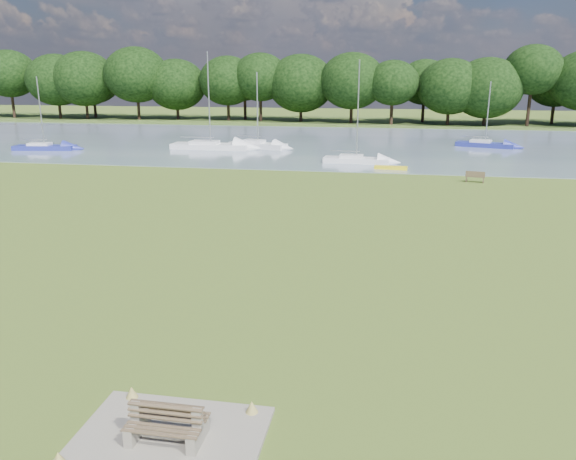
% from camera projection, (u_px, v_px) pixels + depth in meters
% --- Properties ---
extents(ground, '(220.00, 220.00, 0.00)m').
position_uv_depth(ground, '(283.00, 252.00, 25.74)').
color(ground, olive).
extents(river, '(220.00, 40.00, 0.10)m').
position_uv_depth(river, '(348.00, 144.00, 65.58)').
color(river, slate).
rests_on(river, ground).
extents(far_bank, '(220.00, 20.00, 0.40)m').
position_uv_depth(far_bank, '(361.00, 122.00, 94.03)').
color(far_bank, '#4C6626').
rests_on(far_bank, ground).
extents(concrete_pad, '(4.20, 3.20, 0.10)m').
position_uv_depth(concrete_pad, '(168.00, 440.00, 12.45)').
color(concrete_pad, gray).
rests_on(concrete_pad, ground).
extents(bench_pair, '(1.71, 1.02, 0.92)m').
position_uv_depth(bench_pair, '(167.00, 424.00, 12.34)').
color(bench_pair, gray).
rests_on(bench_pair, concrete_pad).
extents(riverbank_bench, '(1.46, 0.72, 0.86)m').
position_uv_depth(riverbank_bench, '(475.00, 177.00, 42.03)').
color(riverbank_bench, brown).
rests_on(riverbank_bench, ground).
extents(kayak, '(2.82, 0.93, 0.28)m').
position_uv_depth(kayak, '(391.00, 168.00, 47.64)').
color(kayak, yellow).
rests_on(kayak, river).
extents(tree_line, '(138.81, 10.04, 12.15)m').
position_uv_depth(tree_line, '(347.00, 78.00, 88.68)').
color(tree_line, black).
rests_on(tree_line, far_bank).
extents(sailboat_0, '(6.37, 3.57, 7.05)m').
position_uv_depth(sailboat_0, '(484.00, 143.00, 61.95)').
color(sailboat_0, navy).
rests_on(sailboat_0, river).
extents(sailboat_2, '(6.03, 2.02, 9.03)m').
position_uv_depth(sailboat_2, '(356.00, 158.00, 50.97)').
color(sailboat_2, silver).
rests_on(sailboat_2, river).
extents(sailboat_4, '(8.47, 2.47, 10.08)m').
position_uv_depth(sailboat_4, '(210.00, 144.00, 60.46)').
color(sailboat_4, silver).
rests_on(sailboat_4, river).
extents(sailboat_5, '(6.76, 3.77, 7.99)m').
position_uv_depth(sailboat_5, '(257.00, 143.00, 61.22)').
color(sailboat_5, silver).
rests_on(sailboat_5, river).
extents(sailboat_6, '(6.55, 2.73, 7.56)m').
position_uv_depth(sailboat_6, '(44.00, 146.00, 59.60)').
color(sailboat_6, navy).
rests_on(sailboat_6, river).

